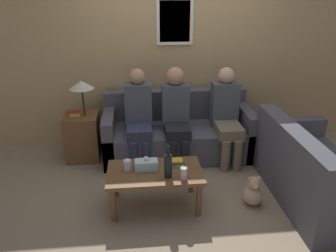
% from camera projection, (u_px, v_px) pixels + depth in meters
% --- Properties ---
extents(ground_plane, '(16.00, 16.00, 0.00)m').
position_uv_depth(ground_plane, '(182.00, 170.00, 4.10)').
color(ground_plane, gray).
extents(wall_back, '(9.00, 0.08, 2.60)m').
position_uv_depth(wall_back, '(174.00, 52.00, 4.45)').
color(wall_back, tan).
rests_on(wall_back, ground_plane).
extents(couch_main, '(1.94, 0.84, 0.82)m').
position_uv_depth(couch_main, '(177.00, 133.00, 4.44)').
color(couch_main, '#4C4C56').
rests_on(couch_main, ground_plane).
extents(couch_side, '(0.84, 1.55, 0.82)m').
position_uv_depth(couch_side, '(313.00, 174.00, 3.47)').
color(couch_side, '#4C4C56').
rests_on(couch_side, ground_plane).
extents(coffee_table, '(0.96, 0.54, 0.41)m').
position_uv_depth(coffee_table, '(155.00, 176.00, 3.32)').
color(coffee_table, brown).
rests_on(coffee_table, ground_plane).
extents(side_table_with_lamp, '(0.42, 0.42, 1.06)m').
position_uv_depth(side_table_with_lamp, '(83.00, 133.00, 4.28)').
color(side_table_with_lamp, brown).
rests_on(side_table_with_lamp, ground_plane).
extents(wine_bottle, '(0.08, 0.08, 0.34)m').
position_uv_depth(wine_bottle, '(168.00, 165.00, 3.14)').
color(wine_bottle, black).
rests_on(wine_bottle, coffee_table).
extents(drinking_glass, '(0.08, 0.08, 0.11)m').
position_uv_depth(drinking_glass, '(128.00, 165.00, 3.30)').
color(drinking_glass, silver).
rests_on(drinking_glass, coffee_table).
extents(book_stack, '(0.17, 0.12, 0.07)m').
position_uv_depth(book_stack, '(177.00, 162.00, 3.39)').
color(book_stack, beige).
rests_on(book_stack, coffee_table).
extents(soda_can, '(0.07, 0.07, 0.12)m').
position_uv_depth(soda_can, '(184.00, 173.00, 3.14)').
color(soda_can, '#BCBCC1').
rests_on(soda_can, coffee_table).
extents(tissue_box, '(0.23, 0.12, 0.15)m').
position_uv_depth(tissue_box, '(146.00, 165.00, 3.31)').
color(tissue_box, silver).
rests_on(tissue_box, coffee_table).
extents(person_left, '(0.34, 0.59, 1.20)m').
position_uv_depth(person_left, '(139.00, 114.00, 4.12)').
color(person_left, '#2D334C').
rests_on(person_left, ground_plane).
extents(person_middle, '(0.34, 0.58, 1.21)m').
position_uv_depth(person_middle, '(176.00, 112.00, 4.13)').
color(person_middle, black).
rests_on(person_middle, ground_plane).
extents(person_right, '(0.34, 0.64, 1.19)m').
position_uv_depth(person_right, '(226.00, 113.00, 4.18)').
color(person_right, '#756651').
rests_on(person_right, ground_plane).
extents(teddy_bear, '(0.21, 0.21, 0.33)m').
position_uv_depth(teddy_bear, '(253.00, 192.00, 3.42)').
color(teddy_bear, tan).
rests_on(teddy_bear, ground_plane).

